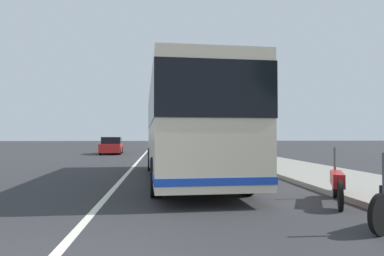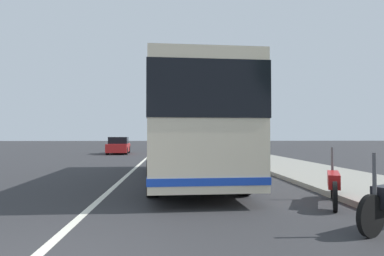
{
  "view_description": "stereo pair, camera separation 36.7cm",
  "coord_description": "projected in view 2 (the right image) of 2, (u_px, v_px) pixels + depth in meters",
  "views": [
    {
      "loc": [
        -3.49,
        -1.34,
        1.52
      ],
      "look_at": [
        8.06,
        -2.42,
        1.81
      ],
      "focal_mm": 31.61,
      "sensor_mm": 36.0,
      "label": 1
    },
    {
      "loc": [
        -3.52,
        -1.7,
        1.52
      ],
      "look_at": [
        8.06,
        -2.42,
        1.81
      ],
      "focal_mm": 31.61,
      "sensor_mm": 36.0,
      "label": 2
    }
  ],
  "objects": [
    {
      "name": "coach_bus",
      "position": [
        187.0,
        123.0,
        11.92
      ],
      "size": [
        10.37,
        3.03,
        3.39
      ],
      "rotation": [
        0.0,
        0.0,
        0.05
      ],
      "color": "beige",
      "rests_on": "ground"
    },
    {
      "name": "car_side_street",
      "position": [
        181.0,
        144.0,
        35.29
      ],
      "size": [
        4.29,
        1.92,
        1.49
      ],
      "rotation": [
        0.0,
        0.0,
        -0.04
      ],
      "color": "#2D7238",
      "rests_on": "ground"
    },
    {
      "name": "lane_divider_line",
      "position": [
        128.0,
        175.0,
        13.35
      ],
      "size": [
        110.0,
        0.16,
        0.01
      ],
      "primitive_type": "cube",
      "color": "silver",
      "rests_on": "ground"
    },
    {
      "name": "motorcycle_nearest_curb",
      "position": [
        334.0,
        184.0,
        7.55
      ],
      "size": [
        2.02,
        0.98,
        1.26
      ],
      "rotation": [
        0.0,
        0.0,
        -0.43
      ],
      "color": "black",
      "rests_on": "ground"
    },
    {
      "name": "car_far_distant",
      "position": [
        119.0,
        146.0,
        29.38
      ],
      "size": [
        4.62,
        1.96,
        1.46
      ],
      "rotation": [
        0.0,
        0.0,
        3.2
      ],
      "color": "red",
      "rests_on": "ground"
    },
    {
      "name": "sidewalk_curb",
      "position": [
        311.0,
        172.0,
        13.81
      ],
      "size": [
        110.0,
        3.6,
        0.14
      ],
      "primitive_type": "cube",
      "color": "gray",
      "rests_on": "ground"
    }
  ]
}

